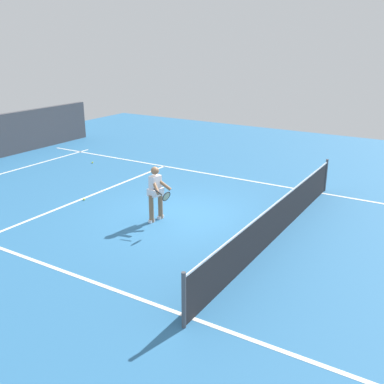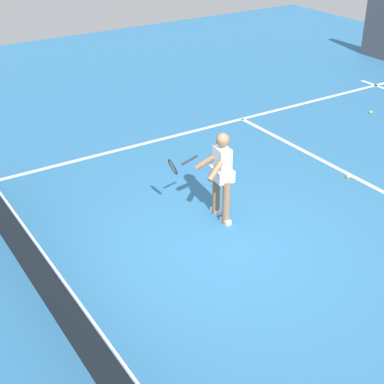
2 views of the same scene
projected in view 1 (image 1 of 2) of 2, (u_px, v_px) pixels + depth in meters
The scene contains 9 objects.
ground_plane at pixel (185, 216), 12.61m from camera, with size 27.82×27.82×0.00m, color teal.
baseline_marking at pixel (2, 174), 16.66m from camera, with size 9.13×0.10×0.01m, color white.
service_line_marking at pixel (93, 195), 14.38m from camera, with size 8.13×0.10×0.01m, color white.
sideline_left_marking at pixel (246, 180), 15.88m from camera, with size 0.10×19.40×0.01m, color white.
sideline_right_marking at pixel (83, 278), 9.33m from camera, with size 0.10×19.40×0.01m, color white.
court_net at pixel (277, 219), 11.09m from camera, with size 8.81×0.08×1.08m.
tennis_player at pixel (156, 192), 12.05m from camera, with size 0.86×0.91×1.55m.
tennis_ball_mid at pixel (84, 199), 13.88m from camera, with size 0.07×0.07×0.07m, color #D1E533.
tennis_ball_far at pixel (92, 162), 18.07m from camera, with size 0.07×0.07×0.07m, color #D1E533.
Camera 1 is at (9.87, 6.28, 4.75)m, focal length 41.37 mm.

